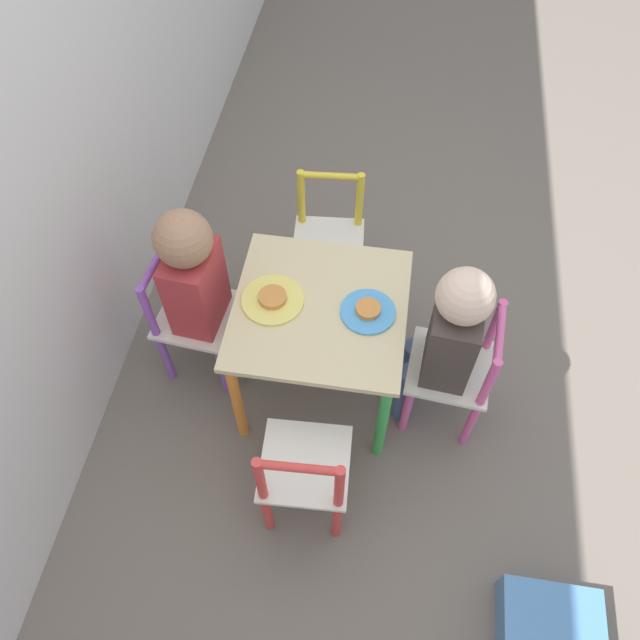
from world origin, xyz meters
TOP-DOWN VIEW (x-y plane):
  - ground_plane at (0.00, 0.00)m, footprint 6.00×6.00m
  - kids_table at (0.00, 0.00)m, footprint 0.53×0.53m
  - chair_pink at (-0.04, -0.45)m, footprint 0.28×0.28m
  - chair_purple at (0.04, 0.45)m, footprint 0.28×0.28m
  - chair_yellow at (0.45, 0.04)m, footprint 0.28×0.28m
  - chair_red at (-0.45, -0.02)m, footprint 0.27×0.27m
  - child_front at (-0.03, -0.39)m, footprint 0.21×0.22m
  - child_back at (0.04, 0.39)m, footprint 0.21×0.23m
  - plate_front at (-0.00, -0.15)m, footprint 0.17×0.17m
  - plate_back at (0.00, 0.15)m, footprint 0.19×0.19m

SIDE VIEW (x-z plane):
  - ground_plane at x=0.00m, z-range 0.00..0.00m
  - chair_pink at x=-0.04m, z-range 0.00..0.53m
  - chair_purple at x=0.04m, z-range 0.00..0.53m
  - chair_yellow at x=0.45m, z-range 0.00..0.53m
  - chair_red at x=-0.45m, z-range 0.00..0.53m
  - kids_table at x=0.00m, z-range 0.16..0.63m
  - child_front at x=-0.03m, z-range 0.08..0.82m
  - child_back at x=0.04m, z-range 0.09..0.85m
  - plate_back at x=0.00m, z-range 0.47..0.50m
  - plate_front at x=0.00m, z-range 0.47..0.50m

